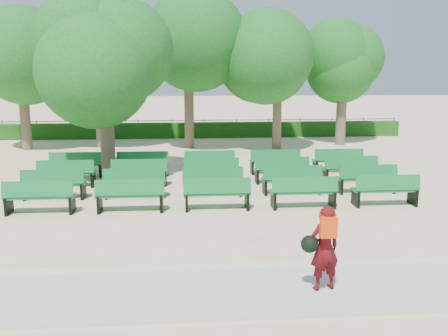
# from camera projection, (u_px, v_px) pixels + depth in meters

# --- Properties ---
(ground) EXTENTS (120.00, 120.00, 0.00)m
(ground) POSITION_uv_depth(u_px,v_px,m) (191.00, 195.00, 16.52)
(ground) COLOR beige
(paving) EXTENTS (30.00, 2.20, 0.06)m
(paving) POSITION_uv_depth(u_px,v_px,m) (195.00, 292.00, 9.28)
(paving) COLOR beige
(paving) RESTS_ON ground
(curb) EXTENTS (30.00, 0.12, 0.10)m
(curb) POSITION_uv_depth(u_px,v_px,m) (194.00, 267.00, 10.40)
(curb) COLOR silver
(curb) RESTS_ON ground
(hedge) EXTENTS (26.00, 0.70, 0.90)m
(hedge) POSITION_uv_depth(u_px,v_px,m) (188.00, 130.00, 30.12)
(hedge) COLOR #1B4E14
(hedge) RESTS_ON ground
(fence) EXTENTS (26.00, 0.10, 1.02)m
(fence) POSITION_uv_depth(u_px,v_px,m) (188.00, 137.00, 30.60)
(fence) COLOR black
(fence) RESTS_ON ground
(tree_line) EXTENTS (21.80, 6.80, 7.04)m
(tree_line) POSITION_uv_depth(u_px,v_px,m) (188.00, 148.00, 26.30)
(tree_line) COLOR #1B651F
(tree_line) RESTS_ON ground
(bench_array) EXTENTS (1.98, 0.65, 1.24)m
(bench_array) POSITION_uv_depth(u_px,v_px,m) (213.00, 186.00, 17.28)
(bench_array) COLOR #137130
(bench_array) RESTS_ON ground
(tree_among) EXTENTS (4.38, 4.38, 6.31)m
(tree_among) POSITION_uv_depth(u_px,v_px,m) (104.00, 63.00, 17.78)
(tree_among) COLOR brown
(tree_among) RESTS_ON ground
(person) EXTENTS (0.79, 0.52, 1.61)m
(person) POSITION_uv_depth(u_px,v_px,m) (324.00, 247.00, 9.19)
(person) COLOR #4F0B0E
(person) RESTS_ON ground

